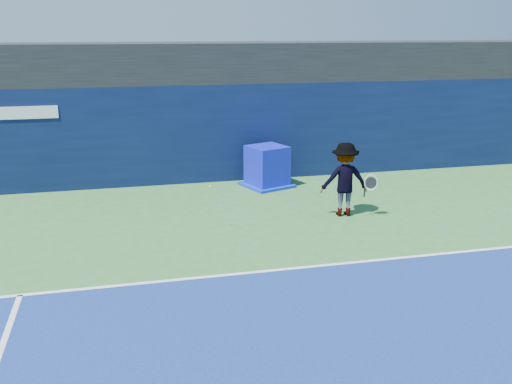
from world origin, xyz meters
TOP-DOWN VIEW (x-y plane):
  - ground at (0.00, 0.00)m, footprint 80.00×80.00m
  - baseline at (0.00, 3.00)m, footprint 24.00×0.10m
  - stadium_band at (0.00, 11.50)m, footprint 36.00×3.00m
  - back_wall_assembly at (-0.00, 10.50)m, footprint 36.00×1.03m
  - equipment_cart at (1.18, 9.16)m, footprint 1.66×1.66m
  - tennis_player at (2.39, 6.00)m, footprint 1.41×0.86m
  - tennis_ball at (-1.12, 5.59)m, footprint 0.06×0.06m

SIDE VIEW (x-z plane):
  - ground at x=0.00m, z-range 0.00..0.00m
  - baseline at x=0.00m, z-range 0.01..0.01m
  - equipment_cart at x=1.18m, z-range -0.05..1.18m
  - tennis_player at x=2.39m, z-range 0.00..1.89m
  - tennis_ball at x=-1.12m, z-range 1.06..1.12m
  - back_wall_assembly at x=0.00m, z-range 0.00..3.00m
  - stadium_band at x=0.00m, z-range 3.00..4.20m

